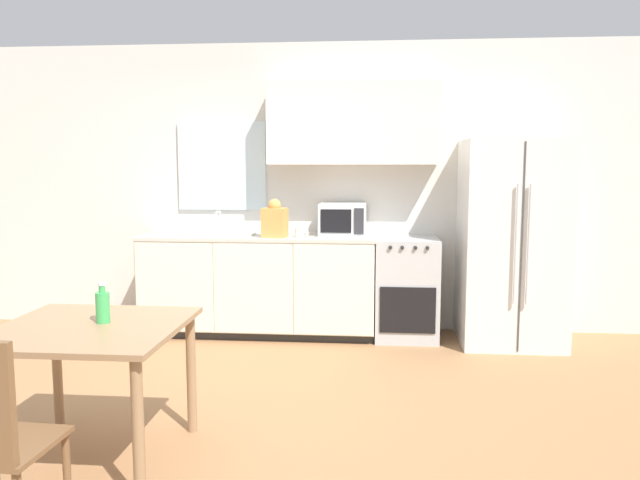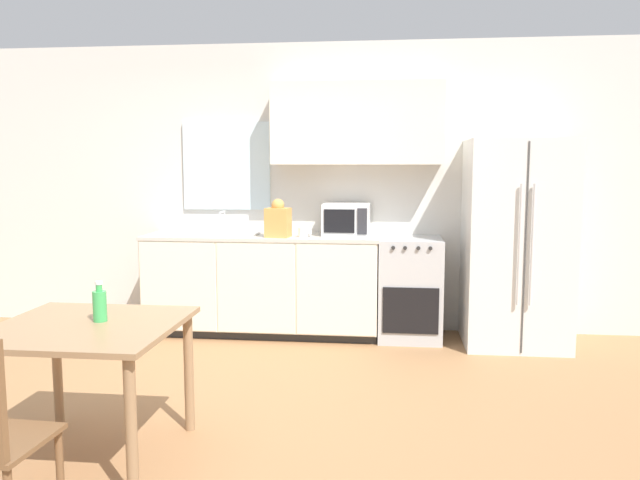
{
  "view_description": "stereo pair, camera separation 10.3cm",
  "coord_description": "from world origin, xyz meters",
  "px_view_note": "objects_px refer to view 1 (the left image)",
  "views": [
    {
      "loc": [
        0.82,
        -3.75,
        1.57
      ],
      "look_at": [
        0.44,
        0.54,
        1.05
      ],
      "focal_mm": 35.0,
      "sensor_mm": 36.0,
      "label": 1
    },
    {
      "loc": [
        0.93,
        -3.74,
        1.57
      ],
      "look_at": [
        0.44,
        0.54,
        1.05
      ],
      "focal_mm": 35.0,
      "sensor_mm": 36.0,
      "label": 2
    }
  ],
  "objects_px": {
    "coffee_mug": "(301,232)",
    "refrigerator": "(512,243)",
    "dining_table": "(90,346)",
    "microwave": "(343,219)",
    "drink_bottle": "(103,306)",
    "oven_range": "(406,288)"
  },
  "relations": [
    {
      "from": "dining_table",
      "to": "coffee_mug",
      "type": "bearing_deg",
      "value": 71.37
    },
    {
      "from": "oven_range",
      "to": "drink_bottle",
      "type": "xyz_separation_m",
      "value": [
        -1.72,
        -2.5,
        0.37
      ]
    },
    {
      "from": "microwave",
      "to": "oven_range",
      "type": "bearing_deg",
      "value": -7.49
    },
    {
      "from": "drink_bottle",
      "to": "microwave",
      "type": "bearing_deg",
      "value": 66.18
    },
    {
      "from": "oven_range",
      "to": "drink_bottle",
      "type": "height_order",
      "value": "drink_bottle"
    },
    {
      "from": "coffee_mug",
      "to": "dining_table",
      "type": "bearing_deg",
      "value": -108.63
    },
    {
      "from": "dining_table",
      "to": "microwave",
      "type": "bearing_deg",
      "value": 65.86
    },
    {
      "from": "refrigerator",
      "to": "microwave",
      "type": "xyz_separation_m",
      "value": [
        -1.49,
        0.16,
        0.18
      ]
    },
    {
      "from": "dining_table",
      "to": "refrigerator",
      "type": "bearing_deg",
      "value": 42.92
    },
    {
      "from": "microwave",
      "to": "dining_table",
      "type": "height_order",
      "value": "microwave"
    },
    {
      "from": "oven_range",
      "to": "dining_table",
      "type": "height_order",
      "value": "oven_range"
    },
    {
      "from": "oven_range",
      "to": "dining_table",
      "type": "bearing_deg",
      "value": -124.58
    },
    {
      "from": "coffee_mug",
      "to": "refrigerator",
      "type": "bearing_deg",
      "value": 1.6
    },
    {
      "from": "microwave",
      "to": "dining_table",
      "type": "xyz_separation_m",
      "value": [
        -1.18,
        -2.64,
        -0.44
      ]
    },
    {
      "from": "oven_range",
      "to": "microwave",
      "type": "xyz_separation_m",
      "value": [
        -0.58,
        0.08,
        0.62
      ]
    },
    {
      "from": "refrigerator",
      "to": "coffee_mug",
      "type": "height_order",
      "value": "refrigerator"
    },
    {
      "from": "coffee_mug",
      "to": "dining_table",
      "type": "xyz_separation_m",
      "value": [
        -0.82,
        -2.43,
        -0.34
      ]
    },
    {
      "from": "refrigerator",
      "to": "coffee_mug",
      "type": "relative_size",
      "value": 15.17
    },
    {
      "from": "coffee_mug",
      "to": "dining_table",
      "type": "distance_m",
      "value": 2.59
    },
    {
      "from": "dining_table",
      "to": "drink_bottle",
      "type": "xyz_separation_m",
      "value": [
        0.05,
        0.07,
        0.2
      ]
    },
    {
      "from": "oven_range",
      "to": "coffee_mug",
      "type": "relative_size",
      "value": 7.78
    },
    {
      "from": "refrigerator",
      "to": "dining_table",
      "type": "distance_m",
      "value": 3.65
    }
  ]
}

